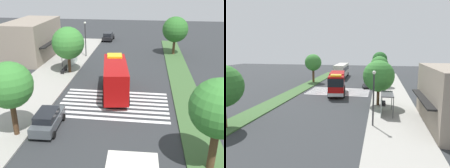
{
  "view_description": "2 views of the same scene",
  "coord_description": "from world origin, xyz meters",
  "views": [
    {
      "loc": [
        -24.64,
        -2.99,
        11.85
      ],
      "look_at": [
        1.55,
        0.47,
        1.31
      ],
      "focal_mm": 41.94,
      "sensor_mm": 36.0,
      "label": 1
    },
    {
      "loc": [
        37.52,
        7.29,
        7.95
      ],
      "look_at": [
        1.47,
        0.28,
        1.75
      ],
      "focal_mm": 34.78,
      "sensor_mm": 36.0,
      "label": 2
    }
  ],
  "objects": [
    {
      "name": "ground_plane",
      "position": [
        0.0,
        0.0,
        0.0
      ],
      "size": [
        120.0,
        120.0,
        0.0
      ],
      "primitive_type": "plane",
      "color": "#2D3033"
    },
    {
      "name": "sidewalk",
      "position": [
        0.0,
        9.1,
        0.07
      ],
      "size": [
        60.0,
        5.93,
        0.14
      ],
      "primitive_type": "cube",
      "color": "#9E9B93",
      "rests_on": "ground_plane"
    },
    {
      "name": "median_strip",
      "position": [
        0.0,
        -7.64,
        0.07
      ],
      "size": [
        60.0,
        3.0,
        0.14
      ],
      "primitive_type": "cube",
      "color": "#3D6033",
      "rests_on": "ground_plane"
    },
    {
      "name": "crosswalk",
      "position": [
        -0.69,
        0.0,
        0.01
      ],
      "size": [
        6.75,
        11.05,
        0.01
      ],
      "color": "silver",
      "rests_on": "ground_plane"
    },
    {
      "name": "fire_truck",
      "position": [
        1.96,
        0.17,
        2.1
      ],
      "size": [
        8.93,
        3.68,
        3.76
      ],
      "rotation": [
        0.0,
        0.0,
        0.15
      ],
      "color": "#A50C0C",
      "rests_on": "ground_plane"
    },
    {
      "name": "parked_car_west",
      "position": [
        -6.13,
        4.94,
        0.88
      ],
      "size": [
        4.48,
        2.15,
        1.7
      ],
      "rotation": [
        0.0,
        0.0,
        0.03
      ],
      "color": "#474C51",
      "rests_on": "ground_plane"
    },
    {
      "name": "parked_car_mid",
      "position": [
        29.33,
        4.94,
        0.86
      ],
      "size": [
        4.48,
        2.22,
        1.67
      ],
      "rotation": [
        0.0,
        0.0,
        -0.03
      ],
      "color": "black",
      "rests_on": "ground_plane"
    },
    {
      "name": "bus_stop_shelter",
      "position": [
        11.9,
        7.89,
        1.89
      ],
      "size": [
        3.5,
        1.4,
        2.46
      ],
      "color": "#4C4C51",
      "rests_on": "sidewalk"
    },
    {
      "name": "bench_near_shelter",
      "position": [
        7.9,
        7.85,
        0.59
      ],
      "size": [
        1.6,
        0.5,
        0.9
      ],
      "color": "black",
      "rests_on": "sidewalk"
    },
    {
      "name": "street_lamp",
      "position": [
        16.27,
        6.74,
        3.48
      ],
      "size": [
        0.36,
        0.36,
        5.59
      ],
      "color": "#2D2D30",
      "rests_on": "sidewalk"
    },
    {
      "name": "storefront_building",
      "position": [
        14.51,
        14.9,
        3.02
      ],
      "size": [
        11.39,
        6.49,
        6.04
      ],
      "color": "gray",
      "rests_on": "ground_plane"
    },
    {
      "name": "sidewalk_tree_center",
      "position": [
        -7.45,
        7.14,
        4.4
      ],
      "size": [
        3.62,
        3.62,
        6.1
      ],
      "color": "#47301E",
      "rests_on": "sidewalk"
    },
    {
      "name": "sidewalk_tree_east",
      "position": [
        8.08,
        7.14,
        4.15
      ],
      "size": [
        4.25,
        4.25,
        6.15
      ],
      "color": "#47301E",
      "rests_on": "sidewalk"
    },
    {
      "name": "median_tree_far_west",
      "position": [
        -9.7,
        -7.64,
        4.56
      ],
      "size": [
        3.76,
        3.76,
        6.35
      ],
      "color": "#513823",
      "rests_on": "median_strip"
    },
    {
      "name": "median_tree_west",
      "position": [
        19.54,
        -7.64,
        4.27
      ],
      "size": [
        4.17,
        4.17,
        6.23
      ],
      "color": "#513823",
      "rests_on": "median_strip"
    }
  ]
}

